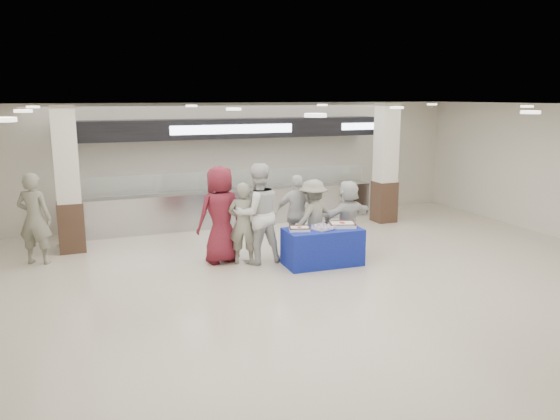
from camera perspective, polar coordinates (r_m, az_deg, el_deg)
name	(u,v)px	position (r m, az deg, el deg)	size (l,w,h in m)	color
ground	(317,289)	(9.85, 3.93, -8.22)	(14.00, 14.00, 0.00)	beige
serving_line	(230,182)	(14.48, -5.22, 2.98)	(8.70, 0.85, 2.80)	#B6B8BD
column_left	(68,183)	(12.67, -21.30, 2.65)	(0.55, 0.55, 3.20)	#352218
column_right	(385,166)	(14.99, 10.96, 4.55)	(0.55, 0.55, 3.20)	#352218
display_table	(323,247)	(11.12, 4.47, -3.85)	(1.55, 0.78, 0.75)	#162798
sheet_cake_left	(299,228)	(10.85, 2.05, -1.92)	(0.47, 0.42, 0.09)	white
sheet_cake_right	(342,224)	(11.21, 6.52, -1.50)	(0.61, 0.54, 0.10)	white
cupcake_tray	(323,227)	(11.00, 4.56, -1.81)	(0.54, 0.48, 0.07)	silver
civilian_maroon	(220,215)	(11.17, -6.24, -0.49)	(0.98, 0.64, 2.00)	maroon
soldier_a	(243,224)	(11.04, -3.87, -1.43)	(0.62, 0.40, 1.69)	slate
chef_tall	(257,214)	(11.10, -2.37, -0.38)	(1.00, 0.78, 2.06)	silver
chef_short	(298,214)	(11.82, 1.86, -0.44)	(1.01, 0.42, 1.72)	silver
soldier_b	(313,218)	(11.60, 3.45, -0.87)	(1.07, 0.61, 1.66)	slate
civilian_white	(348,216)	(11.98, 7.10, -0.68)	(1.48, 0.47, 1.59)	silver
soldier_bg	(34,219)	(12.09, -24.28, -0.82)	(0.69, 0.45, 1.89)	slate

